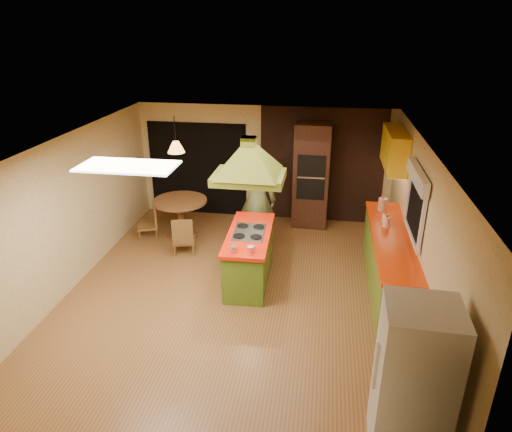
% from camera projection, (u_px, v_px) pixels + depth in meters
% --- Properties ---
extents(ground, '(6.50, 6.50, 0.00)m').
position_uv_depth(ground, '(237.00, 292.00, 7.53)').
color(ground, brown).
rests_on(ground, ground).
extents(room_walls, '(5.50, 6.50, 6.50)m').
position_uv_depth(room_walls, '(236.00, 223.00, 7.04)').
color(room_walls, beige).
rests_on(room_walls, ground).
extents(ceiling_plane, '(6.50, 6.50, 0.00)m').
position_uv_depth(ceiling_plane, '(234.00, 144.00, 6.54)').
color(ceiling_plane, silver).
rests_on(ceiling_plane, room_walls).
extents(brick_panel, '(2.64, 0.03, 2.50)m').
position_uv_depth(brick_panel, '(322.00, 166.00, 9.79)').
color(brick_panel, '#381E14').
rests_on(brick_panel, ground).
extents(nook_opening, '(2.20, 0.03, 2.10)m').
position_uv_depth(nook_opening, '(198.00, 169.00, 10.26)').
color(nook_opening, black).
rests_on(nook_opening, ground).
extents(right_counter, '(0.62, 3.05, 0.92)m').
position_uv_depth(right_counter, '(389.00, 261.00, 7.55)').
color(right_counter, olive).
rests_on(right_counter, ground).
extents(upper_cabinets, '(0.34, 1.40, 0.70)m').
position_uv_depth(upper_cabinets, '(395.00, 149.00, 8.40)').
color(upper_cabinets, yellow).
rests_on(upper_cabinets, room_walls).
extents(window_right, '(0.12, 1.35, 1.06)m').
position_uv_depth(window_right, '(417.00, 192.00, 6.82)').
color(window_right, black).
rests_on(window_right, room_walls).
extents(fluor_panel, '(1.20, 0.60, 0.03)m').
position_uv_depth(fluor_panel, '(128.00, 166.00, 5.61)').
color(fluor_panel, white).
rests_on(fluor_panel, ceiling_plane).
extents(kitchen_island, '(0.76, 1.78, 0.90)m').
position_uv_depth(kitchen_island, '(249.00, 256.00, 7.76)').
color(kitchen_island, '#587A1E').
rests_on(kitchen_island, ground).
extents(range_hood, '(1.13, 0.82, 0.80)m').
position_uv_depth(range_hood, '(249.00, 153.00, 7.04)').
color(range_hood, olive).
rests_on(range_hood, ceiling_plane).
extents(man, '(0.77, 0.54, 2.01)m').
position_uv_depth(man, '(257.00, 199.00, 8.66)').
color(man, '#4F582E').
rests_on(man, ground).
extents(refrigerator, '(0.74, 0.70, 1.74)m').
position_uv_depth(refrigerator, '(413.00, 382.00, 4.48)').
color(refrigerator, silver).
rests_on(refrigerator, ground).
extents(wall_oven, '(0.76, 0.62, 2.23)m').
position_uv_depth(wall_oven, '(311.00, 176.00, 9.62)').
color(wall_oven, '#492517').
rests_on(wall_oven, ground).
extents(dining_table, '(1.09, 1.09, 0.81)m').
position_uv_depth(dining_table, '(181.00, 211.00, 9.26)').
color(dining_table, brown).
rests_on(dining_table, ground).
extents(chair_left, '(0.52, 0.52, 0.73)m').
position_uv_depth(chair_left, '(147.00, 220.00, 9.35)').
color(chair_left, brown).
rests_on(chair_left, ground).
extents(chair_near, '(0.49, 0.49, 0.75)m').
position_uv_depth(chair_near, '(184.00, 234.00, 8.71)').
color(chair_near, brown).
rests_on(chair_near, ground).
extents(pendant_lamp, '(0.44, 0.44, 0.21)m').
position_uv_depth(pendant_lamp, '(176.00, 147.00, 8.73)').
color(pendant_lamp, '#FF9E3F').
rests_on(pendant_lamp, ceiling_plane).
extents(canister_large, '(0.19, 0.19, 0.23)m').
position_uv_depth(canister_large, '(383.00, 204.00, 8.34)').
color(canister_large, beige).
rests_on(canister_large, right_counter).
extents(canister_medium, '(0.15, 0.15, 0.17)m').
position_uv_depth(canister_medium, '(387.00, 222.00, 7.69)').
color(canister_medium, '#FFE8CD').
rests_on(canister_medium, right_counter).
extents(canister_small, '(0.14, 0.14, 0.14)m').
position_uv_depth(canister_small, '(385.00, 218.00, 7.87)').
color(canister_small, '#F7EFC7').
rests_on(canister_small, right_counter).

